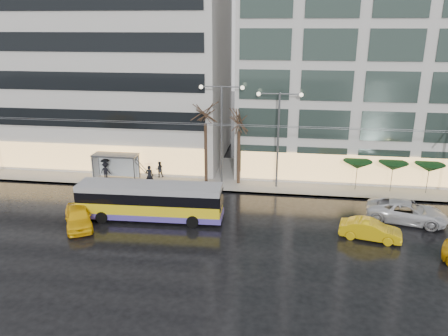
% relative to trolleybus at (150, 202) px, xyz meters
% --- Properties ---
extents(ground, '(140.00, 140.00, 0.00)m').
position_rel_trolleybus_xyz_m(ground, '(2.33, -2.79, -1.37)').
color(ground, black).
rests_on(ground, ground).
extents(sidewalk, '(80.00, 10.00, 0.15)m').
position_rel_trolleybus_xyz_m(sidewalk, '(4.33, 11.21, -1.30)').
color(sidewalk, gray).
rests_on(sidewalk, ground).
extents(kerb, '(80.00, 0.10, 0.15)m').
position_rel_trolleybus_xyz_m(kerb, '(4.33, 6.26, -1.30)').
color(kerb, slate).
rests_on(kerb, ground).
extents(building_left, '(34.00, 14.00, 22.00)m').
position_rel_trolleybus_xyz_m(building_left, '(-13.67, 16.21, 9.78)').
color(building_left, '#B7B3AF').
rests_on(building_left, sidewalk).
extents(building_right, '(32.00, 14.00, 25.00)m').
position_rel_trolleybus_xyz_m(building_right, '(21.33, 16.21, 11.28)').
color(building_right, '#B7B3AF').
rests_on(building_right, sidewalk).
extents(trolleybus, '(11.01, 4.37, 5.07)m').
position_rel_trolleybus_xyz_m(trolleybus, '(0.00, 0.00, 0.00)').
color(trolleybus, yellow).
rests_on(trolleybus, ground).
extents(catenary, '(42.24, 5.12, 7.00)m').
position_rel_trolleybus_xyz_m(catenary, '(3.33, 5.15, 2.88)').
color(catenary, '#595B60').
rests_on(catenary, ground).
extents(bus_shelter, '(4.20, 1.60, 2.51)m').
position_rel_trolleybus_xyz_m(bus_shelter, '(-6.06, 7.89, 0.59)').
color(bus_shelter, '#595B60').
rests_on(bus_shelter, sidewalk).
extents(street_lamp_near, '(3.96, 0.36, 9.03)m').
position_rel_trolleybus_xyz_m(street_lamp_near, '(4.33, 8.01, 4.62)').
color(street_lamp_near, '#595B60').
rests_on(street_lamp_near, sidewalk).
extents(street_lamp_far, '(3.96, 0.36, 8.53)m').
position_rel_trolleybus_xyz_m(street_lamp_far, '(9.33, 8.01, 4.34)').
color(street_lamp_far, '#595B60').
rests_on(street_lamp_far, sidewalk).
extents(tree_a, '(3.20, 3.20, 8.40)m').
position_rel_trolleybus_xyz_m(tree_a, '(2.83, 8.21, 5.71)').
color(tree_a, black).
rests_on(tree_a, sidewalk).
extents(tree_b, '(3.20, 3.20, 7.70)m').
position_rel_trolleybus_xyz_m(tree_b, '(5.83, 8.41, 5.03)').
color(tree_b, black).
rests_on(tree_b, sidewalk).
extents(parasol_a, '(2.50, 2.50, 2.65)m').
position_rel_trolleybus_xyz_m(parasol_a, '(16.33, 8.21, 1.07)').
color(parasol_a, '#595B60').
rests_on(parasol_a, sidewalk).
extents(parasol_b, '(2.50, 2.50, 2.65)m').
position_rel_trolleybus_xyz_m(parasol_b, '(19.33, 8.21, 1.07)').
color(parasol_b, '#595B60').
rests_on(parasol_b, sidewalk).
extents(parasol_c, '(2.50, 2.50, 2.65)m').
position_rel_trolleybus_xyz_m(parasol_c, '(22.33, 8.21, 1.07)').
color(parasol_c, '#595B60').
rests_on(parasol_c, sidewalk).
extents(taxi_a, '(3.74, 4.81, 1.53)m').
position_rel_trolleybus_xyz_m(taxi_a, '(-4.86, -2.00, -0.61)').
color(taxi_a, yellow).
rests_on(taxi_a, ground).
extents(taxi_b, '(4.37, 2.31, 1.37)m').
position_rel_trolleybus_xyz_m(taxi_b, '(16.01, -1.08, -0.69)').
color(taxi_b, gold).
rests_on(taxi_b, ground).
extents(sedan_silver, '(6.21, 3.82, 1.61)m').
position_rel_trolleybus_xyz_m(sedan_silver, '(19.19, 2.21, -0.57)').
color(sedan_silver, silver).
rests_on(sedan_silver, ground).
extents(pedestrian_a, '(1.00, 1.02, 2.19)m').
position_rel_trolleybus_xyz_m(pedestrian_a, '(-2.11, 6.61, 0.19)').
color(pedestrian_a, black).
rests_on(pedestrian_a, sidewalk).
extents(pedestrian_b, '(0.90, 0.79, 1.56)m').
position_rel_trolleybus_xyz_m(pedestrian_b, '(-1.87, 9.01, -0.44)').
color(pedestrian_b, black).
rests_on(pedestrian_b, sidewalk).
extents(pedestrian_c, '(1.25, 0.98, 2.11)m').
position_rel_trolleybus_xyz_m(pedestrian_c, '(-6.63, 7.50, -0.11)').
color(pedestrian_c, black).
rests_on(pedestrian_c, sidewalk).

